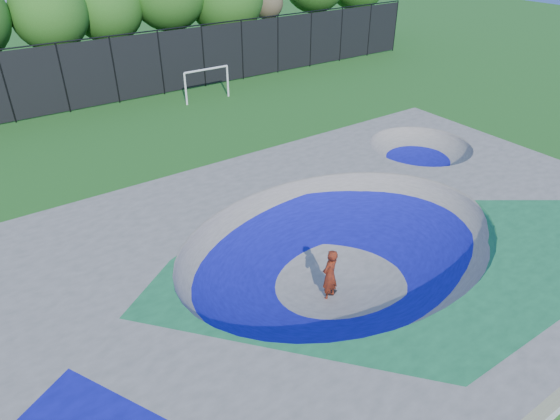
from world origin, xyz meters
The scene contains 7 objects.
ground centered at (0.00, 0.00, 0.00)m, with size 120.00×120.00×0.00m, color #1A5216.
skate_deck centered at (0.00, 0.00, 0.75)m, with size 22.00×14.00×1.50m, color gray.
skater centered at (-1.04, -0.66, 0.87)m, with size 0.64×0.42×1.75m, color #AF2D0E.
skateboard centered at (-1.04, -0.66, 0.03)m, with size 0.78×0.22×0.05m, color black.
soccer_goal centered at (4.74, 18.22, 1.39)m, with size 3.05×0.12×2.01m.
fence centered at (0.00, 21.00, 2.10)m, with size 48.09×0.09×4.04m.
treeline centered at (-1.64, 26.33, 5.18)m, with size 54.21×7.21×8.62m.
Camera 1 is at (-8.99, -9.50, 10.17)m, focal length 32.00 mm.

